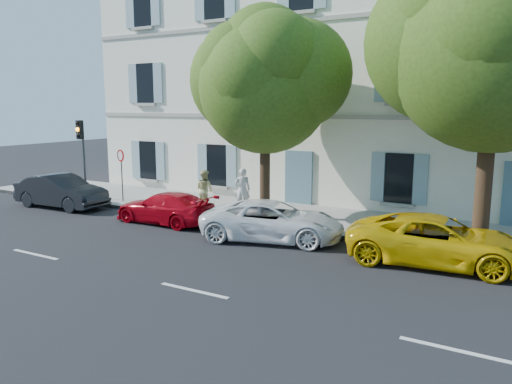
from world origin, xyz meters
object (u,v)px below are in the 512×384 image
Objects in this scene: pedestrian_a at (242,190)px; tree_right at (494,50)px; tree_left at (265,87)px; street_lamp at (487,107)px; car_yellow_supercar at (438,241)px; traffic_light at (81,143)px; car_dark_sedan at (61,191)px; car_white_coupe at (273,221)px; road_sign at (121,164)px; car_red_coupe at (165,208)px; pedestrian_b at (204,190)px.

tree_right is at bearing 139.83° from pedestrian_a.
tree_left is 1.03× the size of street_lamp.
traffic_light is (-15.98, 1.38, 2.10)m from car_yellow_supercar.
car_yellow_supercar is at bearing -4.95° from traffic_light.
tree_right is (16.84, 1.74, 5.31)m from car_dark_sedan.
car_dark_sedan is at bearing -174.49° from street_lamp.
street_lamp is (-0.06, -0.12, -1.62)m from tree_right.
street_lamp is at bearing -89.39° from car_white_coupe.
car_dark_sedan is 10.34m from tree_left.
street_lamp reaches higher than car_dark_sedan.
tree_right is 1.22× the size of street_lamp.
tree_right reaches higher than car_dark_sedan.
road_sign is 1.33× the size of pedestrian_a.
pedestrian_a is at bearing 155.41° from tree_left.
traffic_light reaches higher than car_yellow_supercar.
traffic_light is (-0.05, 1.32, 2.06)m from car_dark_sedan.
street_lamp is 9.77m from pedestrian_a.
car_red_coupe is 0.53× the size of tree_left.
road_sign is at bearing 179.64° from tree_right.
car_dark_sedan reaches higher than car_yellow_supercar.
tree_right is at bearing 99.40° from car_red_coupe.
car_white_coupe is 1.30× the size of traffic_light.
car_yellow_supercar is at bearing -116.74° from tree_right.
car_dark_sedan reaches higher than car_red_coupe.
pedestrian_b is (-4.50, 2.37, 0.33)m from car_white_coupe.
pedestrian_a is (1.77, 2.80, 0.44)m from car_red_coupe.
car_red_coupe is at bearing -171.55° from street_lamp.
tree_left is (3.19, 2.15, 4.54)m from car_red_coupe.
pedestrian_a is (7.69, 2.80, 0.31)m from car_dark_sedan.
street_lamp reaches higher than pedestrian_a.
car_yellow_supercar reaches higher than car_red_coupe.
car_dark_sedan is 10.65m from car_white_coupe.
tree_right is at bearing -88.53° from car_white_coupe.
tree_left is 3.27× the size of road_sign.
street_lamp is at bearing -31.98° from car_yellow_supercar.
car_dark_sedan is 1.21× the size of traffic_light.
tree_right is 11.84m from pedestrian_b.
street_lamp is (16.78, 1.62, 3.69)m from car_dark_sedan.
pedestrian_a is 1.07× the size of pedestrian_b.
car_dark_sedan is at bearing -89.56° from car_red_coupe.
car_red_coupe is at bearing -170.99° from tree_right.
tree_left reaches higher than pedestrian_b.
tree_right reaches higher than street_lamp.
car_white_coupe is (10.65, -0.11, -0.07)m from car_dark_sedan.
traffic_light reaches higher than car_red_coupe.
traffic_light is (-9.15, -0.84, -2.35)m from tree_left.
tree_left is at bearing 2.54° from road_sign.
road_sign is at bearing -24.11° from pedestrian_a.
car_red_coupe is 12.33m from tree_right.
tree_right reaches higher than car_red_coupe.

